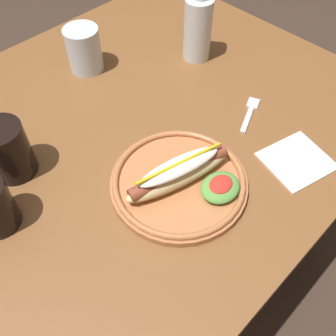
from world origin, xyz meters
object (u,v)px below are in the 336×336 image
Objects in this scene: soda_cup at (7,151)px; glass_bottle at (198,26)px; fork at (250,112)px; hot_dog_plate at (181,180)px; water_cup at (84,49)px; napkin at (297,161)px.

glass_bottle is at bearing 0.12° from soda_cup.
hot_dog_plate is at bearing 163.06° from fork.
water_cup is (-0.16, 0.40, 0.05)m from fork.
napkin is at bearing -78.31° from water_cup.
napkin is at bearing -42.83° from soda_cup.
fork and napkin have the same top height.
soda_cup reaches higher than napkin.
glass_bottle is (0.24, -0.17, 0.03)m from water_cup.
soda_cup is 1.06× the size of water_cup.
water_cup reaches higher than hot_dog_plate.
hot_dog_plate is at bearing 149.81° from napkin.
soda_cup is at bearing 137.17° from napkin.
fork is 0.53× the size of glass_bottle.
soda_cup is 0.35m from water_cup.
hot_dog_plate is 0.45m from water_cup.
soda_cup is at bearing -151.57° from water_cup.
water_cup is 0.58m from napkin.
fork is 0.26m from glass_bottle.
hot_dog_plate is 0.27m from fork.
water_cup is 0.85× the size of napkin.
glass_bottle reaches higher than napkin.
glass_bottle is (0.34, 0.27, 0.07)m from hot_dog_plate.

